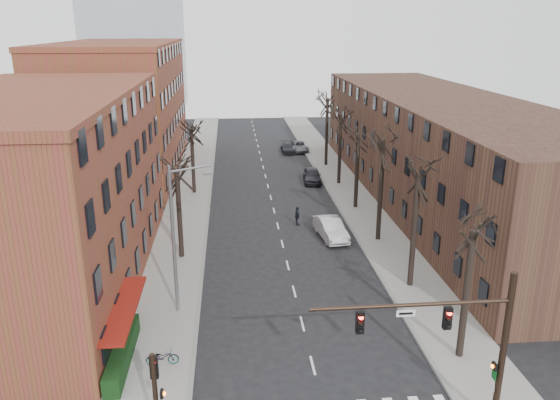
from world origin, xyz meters
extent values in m
cube|color=gray|center=(-8.00, 35.00, 0.07)|extent=(4.00, 90.00, 0.15)
cube|color=gray|center=(8.00, 35.00, 0.07)|extent=(4.00, 90.00, 0.15)
cube|color=brown|center=(-16.00, 15.00, 6.00)|extent=(12.00, 26.00, 12.00)
cube|color=brown|center=(-16.00, 44.00, 7.00)|extent=(12.00, 28.00, 14.00)
cube|color=#493022|center=(16.00, 30.00, 5.00)|extent=(12.00, 50.00, 10.00)
cube|color=maroon|center=(-9.40, 6.00, 0.00)|extent=(1.20, 7.00, 0.15)
cube|color=#133412|center=(-9.50, 5.00, 0.65)|extent=(0.80, 6.00, 1.00)
cylinder|color=black|center=(7.00, -1.00, 3.60)|extent=(0.28, 0.28, 7.20)
cylinder|color=black|center=(3.00, -1.00, 6.00)|extent=(8.00, 0.16, 0.16)
cube|color=black|center=(4.50, -1.00, 5.35)|extent=(0.32, 0.22, 0.95)
cube|color=black|center=(1.00, -1.00, 5.35)|extent=(0.32, 0.22, 0.95)
cube|color=silver|center=(2.80, -1.00, 5.65)|extent=(0.75, 0.04, 0.28)
cube|color=black|center=(6.72, -1.00, 3.00)|extent=(0.12, 0.30, 0.30)
cube|color=black|center=(-7.00, -0.82, 3.70)|extent=(0.32, 0.22, 0.95)
cube|color=black|center=(-6.75, -1.00, 2.60)|extent=(0.12, 0.30, 0.30)
cylinder|color=slate|center=(-7.20, 10.00, 4.50)|extent=(0.20, 0.20, 9.00)
cylinder|color=slate|center=(-6.10, 10.00, 8.80)|extent=(2.39, 0.12, 0.46)
cube|color=slate|center=(-5.10, 10.00, 8.50)|extent=(0.50, 0.22, 0.14)
imported|color=#B9BAC0|center=(3.96, 20.87, 0.80)|extent=(2.31, 5.01, 1.59)
imported|color=black|center=(4.87, 37.01, 0.77)|extent=(2.18, 4.67, 1.55)
imported|color=black|center=(3.80, 51.59, 0.61)|extent=(1.77, 4.24, 1.22)
imported|color=#5B5F63|center=(5.30, 52.21, 0.66)|extent=(2.52, 4.87, 1.31)
imported|color=black|center=(1.66, 24.01, 0.82)|extent=(0.47, 0.99, 1.64)
imported|color=gray|center=(-7.47, 4.56, 0.57)|extent=(1.63, 0.63, 0.84)
camera|label=1|loc=(-3.79, -19.26, 16.36)|focal=35.00mm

